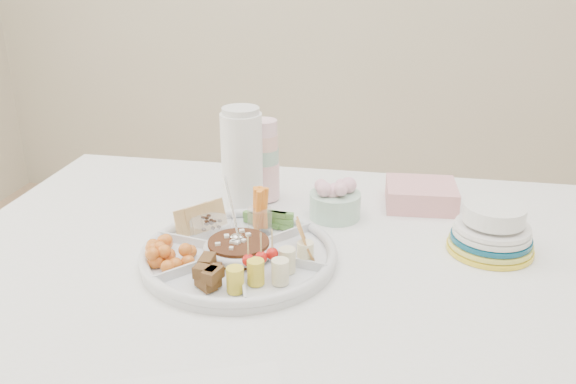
# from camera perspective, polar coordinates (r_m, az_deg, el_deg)

# --- Properties ---
(party_tray) EXTENTS (0.45, 0.45, 0.04)m
(party_tray) POSITION_cam_1_polar(r_m,az_deg,el_deg) (1.21, -4.62, -5.58)
(party_tray) COLOR silver
(party_tray) RESTS_ON dining_table
(bean_dip) EXTENTS (0.14, 0.14, 0.04)m
(bean_dip) POSITION_cam_1_polar(r_m,az_deg,el_deg) (1.20, -4.63, -5.27)
(bean_dip) COLOR #402A16
(bean_dip) RESTS_ON party_tray
(tortillas) EXTENTS (0.13, 0.13, 0.06)m
(tortillas) POSITION_cam_1_polar(r_m,az_deg,el_deg) (1.21, 1.53, -4.31)
(tortillas) COLOR #A16948
(tortillas) RESTS_ON party_tray
(carrot_cucumber) EXTENTS (0.12, 0.12, 0.09)m
(carrot_cucumber) POSITION_cam_1_polar(r_m,az_deg,el_deg) (1.29, -2.11, -1.47)
(carrot_cucumber) COLOR orange
(carrot_cucumber) RESTS_ON party_tray
(pita_raisins) EXTENTS (0.14, 0.14, 0.07)m
(pita_raisins) POSITION_cam_1_polar(r_m,az_deg,el_deg) (1.30, -7.83, -2.58)
(pita_raisins) COLOR tan
(pita_raisins) RESTS_ON party_tray
(cherries) EXTENTS (0.14, 0.14, 0.05)m
(cherries) POSITION_cam_1_polar(r_m,az_deg,el_deg) (1.20, -10.87, -5.33)
(cherries) COLOR orange
(cherries) RESTS_ON party_tray
(granola_chunks) EXTENTS (0.13, 0.13, 0.05)m
(granola_chunks) POSITION_cam_1_polar(r_m,az_deg,el_deg) (1.10, -7.69, -7.88)
(granola_chunks) COLOR #4E2C19
(granola_chunks) RESTS_ON party_tray
(banana_tomato) EXTENTS (0.12, 0.12, 0.08)m
(banana_tomato) POSITION_cam_1_polar(r_m,az_deg,el_deg) (1.09, -0.90, -6.44)
(banana_tomato) COLOR #CDCC73
(banana_tomato) RESTS_ON party_tray
(cup_stack) EXTENTS (0.09, 0.09, 0.20)m
(cup_stack) POSITION_cam_1_polar(r_m,az_deg,el_deg) (1.46, -2.24, 2.95)
(cup_stack) COLOR silver
(cup_stack) RESTS_ON dining_table
(thermos) EXTENTS (0.12, 0.12, 0.25)m
(thermos) POSITION_cam_1_polar(r_m,az_deg,el_deg) (1.41, -4.33, 3.16)
(thermos) COLOR white
(thermos) RESTS_ON dining_table
(flower_bowl) EXTENTS (0.15, 0.15, 0.09)m
(flower_bowl) POSITION_cam_1_polar(r_m,az_deg,el_deg) (1.39, 4.43, -0.69)
(flower_bowl) COLOR #AEC2B3
(flower_bowl) RESTS_ON dining_table
(napkin_stack) EXTENTS (0.17, 0.15, 0.05)m
(napkin_stack) POSITION_cam_1_polar(r_m,az_deg,el_deg) (1.49, 12.33, -0.27)
(napkin_stack) COLOR pink
(napkin_stack) RESTS_ON dining_table
(plate_stack) EXTENTS (0.17, 0.17, 0.11)m
(plate_stack) POSITION_cam_1_polar(r_m,az_deg,el_deg) (1.30, 18.60, -3.07)
(plate_stack) COLOR #E0C654
(plate_stack) RESTS_ON dining_table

